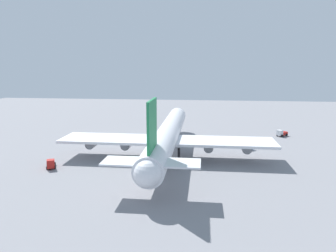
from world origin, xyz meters
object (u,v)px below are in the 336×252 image
cargo_airplane (168,135)px  cargo_container_fore (248,146)px  pushback_tractor (282,133)px  cargo_loader (51,163)px  safety_cone_nose (171,131)px

cargo_airplane → cargo_container_fore: (9.84, -23.83, -5.18)m
pushback_tractor → cargo_loader: size_ratio=0.86×
pushback_tractor → safety_cone_nose: size_ratio=7.08×
cargo_airplane → cargo_container_fore: 26.30m
cargo_airplane → safety_cone_nose: 33.42m
pushback_tractor → cargo_loader: bearing=123.1°
cargo_container_fore → pushback_tractor: bearing=-36.5°
cargo_loader → safety_cone_nose: size_ratio=8.28×
pushback_tractor → cargo_loader: (-43.43, 66.60, -0.04)m
cargo_airplane → cargo_loader: size_ratio=13.70×
pushback_tractor → safety_cone_nose: (3.33, 40.87, -0.86)m
cargo_airplane → cargo_loader: cargo_airplane is taller
cargo_container_fore → safety_cone_nose: 34.97m
cargo_airplane → pushback_tractor: 48.63m
cargo_loader → cargo_container_fore: 57.26m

